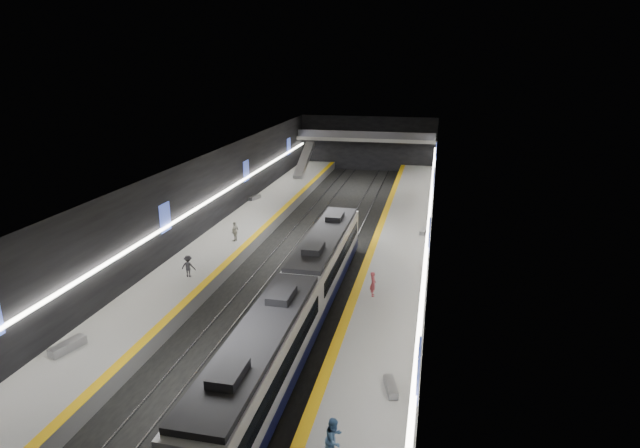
% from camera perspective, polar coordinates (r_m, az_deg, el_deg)
% --- Properties ---
extents(ground, '(70.00, 70.00, 0.00)m').
position_cam_1_polar(ground, '(47.61, -0.53, -2.53)').
color(ground, black).
rests_on(ground, ground).
extents(ceiling, '(20.00, 70.00, 0.04)m').
position_cam_1_polar(ceiling, '(45.51, -0.56, 6.98)').
color(ceiling, beige).
rests_on(ceiling, wall_left).
extents(wall_left, '(0.04, 70.00, 8.00)m').
position_cam_1_polar(wall_left, '(49.54, -11.90, 2.73)').
color(wall_left, black).
rests_on(wall_left, ground).
extents(wall_right, '(0.04, 70.00, 8.00)m').
position_cam_1_polar(wall_right, '(45.29, 11.89, 1.35)').
color(wall_right, black).
rests_on(wall_right, ground).
extents(wall_back, '(20.00, 0.04, 8.00)m').
position_cam_1_polar(wall_back, '(80.19, 5.15, 8.54)').
color(wall_back, black).
rests_on(wall_back, ground).
extents(platform_left, '(5.00, 70.00, 1.00)m').
position_cam_1_polar(platform_left, '(49.58, -9.01, -1.32)').
color(platform_left, slate).
rests_on(platform_left, ground).
extents(tile_surface_left, '(5.00, 70.00, 0.02)m').
position_cam_1_polar(tile_surface_left, '(49.42, -9.04, -0.76)').
color(tile_surface_left, '#A2A29D').
rests_on(tile_surface_left, platform_left).
extents(tactile_strip_left, '(0.60, 70.00, 0.02)m').
position_cam_1_polar(tactile_strip_left, '(48.68, -6.62, -0.93)').
color(tactile_strip_left, yellow).
rests_on(tactile_strip_left, platform_left).
extents(platform_right, '(5.00, 70.00, 1.00)m').
position_cam_1_polar(platform_right, '(46.43, 8.54, -2.61)').
color(platform_right, slate).
rests_on(platform_right, ground).
extents(tile_surface_right, '(5.00, 70.00, 0.02)m').
position_cam_1_polar(tile_surface_right, '(46.26, 8.56, -2.01)').
color(tile_surface_right, '#A2A29D').
rests_on(tile_surface_right, platform_right).
extents(tactile_strip_right, '(0.60, 70.00, 0.02)m').
position_cam_1_polar(tactile_strip_right, '(46.43, 5.86, -1.82)').
color(tactile_strip_right, yellow).
rests_on(tactile_strip_right, platform_right).
extents(rails, '(6.52, 70.00, 0.12)m').
position_cam_1_polar(rails, '(47.59, -0.53, -2.47)').
color(rails, gray).
rests_on(rails, ground).
extents(train, '(2.69, 30.04, 3.60)m').
position_cam_1_polar(train, '(32.71, -2.20, -8.00)').
color(train, '#10133C').
rests_on(train, ground).
extents(ad_posters, '(19.94, 53.50, 2.20)m').
position_cam_1_polar(ad_posters, '(47.21, -0.27, 3.01)').
color(ad_posters, '#4156C5').
rests_on(ad_posters, wall_left).
extents(cove_light_left, '(0.25, 68.60, 0.12)m').
position_cam_1_polar(cove_light_left, '(49.51, -11.67, 2.49)').
color(cove_light_left, white).
rests_on(cove_light_left, wall_left).
extents(cove_light_right, '(0.25, 68.60, 0.12)m').
position_cam_1_polar(cove_light_right, '(45.34, 11.62, 1.13)').
color(cove_light_right, white).
rests_on(cove_light_right, wall_right).
extents(mezzanine_bridge, '(20.00, 3.00, 1.50)m').
position_cam_1_polar(mezzanine_bridge, '(78.01, 4.96, 9.07)').
color(mezzanine_bridge, gray).
rests_on(mezzanine_bridge, wall_left).
extents(escalator, '(1.20, 7.50, 3.92)m').
position_cam_1_polar(escalator, '(73.02, -1.70, 6.86)').
color(escalator, '#99999E').
rests_on(escalator, platform_left).
extents(bench_left_near, '(1.12, 2.14, 0.50)m').
position_cam_1_polar(bench_left_near, '(32.65, -25.33, -11.71)').
color(bench_left_near, '#99999E').
rests_on(bench_left_near, platform_left).
extents(bench_left_far, '(0.93, 1.74, 0.41)m').
position_cam_1_polar(bench_left_far, '(60.16, -6.96, 2.80)').
color(bench_left_far, '#99999E').
rests_on(bench_left_far, platform_left).
extents(bench_right_near, '(0.86, 1.69, 0.40)m').
position_cam_1_polar(bench_right_near, '(26.80, 7.57, -16.85)').
color(bench_right_near, '#99999E').
rests_on(bench_right_near, platform_right).
extents(bench_right_far, '(0.74, 1.72, 0.41)m').
position_cam_1_polar(bench_right_far, '(49.12, 11.01, -0.75)').
color(bench_right_far, '#99999E').
rests_on(bench_right_far, platform_right).
extents(passenger_right_a, '(0.49, 0.67, 1.69)m').
position_cam_1_polar(passenger_right_a, '(35.74, 5.68, -6.41)').
color(passenger_right_a, '#BE4750').
rests_on(passenger_right_a, platform_right).
extents(passenger_right_b, '(1.01, 1.12, 1.87)m').
position_cam_1_polar(passenger_right_b, '(22.49, 1.50, -22.01)').
color(passenger_right_b, '#4D78A8').
rests_on(passenger_right_b, platform_right).
extents(passenger_left_a, '(0.57, 1.07, 1.73)m').
position_cam_1_polar(passenger_left_a, '(46.54, -9.05, -0.80)').
color(passenger_left_a, beige).
rests_on(passenger_left_a, platform_left).
extents(passenger_left_b, '(1.07, 0.63, 1.62)m').
position_cam_1_polar(passenger_left_b, '(39.71, -13.87, -4.41)').
color(passenger_left_b, '#3A3A41').
rests_on(passenger_left_b, platform_left).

